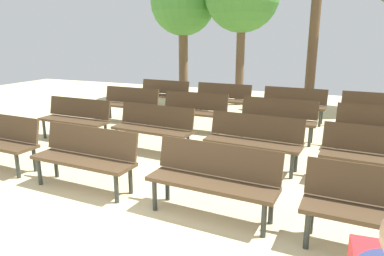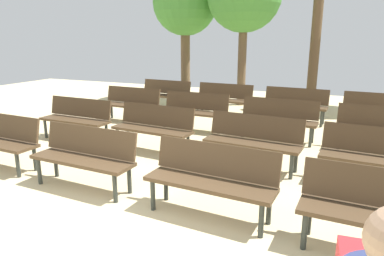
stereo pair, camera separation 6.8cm
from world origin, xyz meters
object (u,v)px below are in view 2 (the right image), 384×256
bench_r3_c0 (165,93)px  bench_r0_c2 (212,176)px  tree_2 (185,4)px  bench_r1_c1 (154,125)px  bench_r3_c2 (295,103)px  bench_r3_c1 (224,97)px  bench_r2_c1 (195,109)px  bench_r1_c2 (253,138)px  bench_r2_c0 (131,102)px  tree_3 (315,49)px  bench_r3_c3 (379,110)px  bench_r1_c0 (77,116)px  bench_r2_c2 (278,117)px  bench_r0_c1 (85,154)px  bench_r2_c3 (382,127)px  bench_r1_c3 (379,154)px

bench_r3_c0 → bench_r0_c2: bearing=-53.8°
tree_2 → bench_r1_c1: bearing=-71.3°
bench_r0_c2 → bench_r3_c2: same height
bench_r3_c1 → bench_r2_c1: bearing=-90.5°
bench_r1_c2 → bench_r2_c0: bearing=156.0°
bench_r3_c1 → tree_3: size_ratio=0.45×
bench_r2_c0 → bench_r3_c3: 6.03m
bench_r3_c1 → tree_3: (2.16, 1.92, 1.28)m
bench_r3_c3 → tree_3: (-1.72, 2.12, 1.28)m
bench_r1_c0 → tree_3: tree_3 is taller
bench_r1_c0 → bench_r2_c2: bearing=24.3°
tree_3 → bench_r2_c0: bearing=-138.8°
tree_3 → bench_r2_c2: bearing=-94.4°
bench_r3_c3 → tree_3: size_ratio=0.46×
bench_r2_c0 → bench_r0_c1: bearing=-63.5°
tree_2 → tree_3: 4.52m
bench_r3_c1 → bench_r3_c3: 3.88m
bench_r1_c0 → bench_r3_c0: bearing=88.7°
bench_r0_c1 → bench_r2_c0: size_ratio=1.00×
bench_r2_c0 → bench_r3_c2: 4.24m
bench_r2_c1 → bench_r2_c3: bearing=-1.0°
bench_r1_c2 → bench_r3_c3: same height
bench_r1_c0 → bench_r3_c0: 3.63m
tree_3 → bench_r3_c3: bearing=-51.0°
bench_r1_c0 → bench_r1_c3: size_ratio=0.99×
bench_r1_c2 → bench_r3_c1: same height
bench_r1_c1 → bench_r2_c3: 4.30m
bench_r2_c3 → tree_2: size_ratio=0.37×
bench_r1_c2 → bench_r3_c0: bearing=138.5°
bench_r3_c2 → bench_r3_c3: same height
tree_3 → bench_r3_c1: bearing=-138.3°
bench_r1_c1 → tree_3: 6.15m
bench_r3_c3 → tree_2: 6.96m
bench_r3_c0 → tree_2: bearing=100.0°
bench_r2_c0 → tree_3: 5.64m
bench_r1_c1 → bench_r1_c2: bearing=1.1°
bench_r0_c1 → bench_r1_c1: bearing=90.3°
bench_r0_c1 → bench_r2_c3: 5.35m
bench_r2_c3 → bench_r1_c1: bearing=-153.6°
bench_r1_c2 → tree_2: tree_2 is taller
bench_r1_c0 → bench_r3_c0: (0.20, 3.63, 0.00)m
bench_r1_c0 → bench_r1_c3: (5.73, -0.25, 0.00)m
bench_r2_c3 → bench_r3_c2: (-1.84, 1.89, 0.00)m
bench_r1_c0 → bench_r3_c1: bearing=61.4°
bench_r2_c0 → tree_2: tree_2 is taller
bench_r1_c3 → bench_r2_c1: size_ratio=1.01×
bench_r1_c0 → bench_r1_c3: 5.73m
bench_r1_c3 → bench_r3_c1: same height
bench_r2_c2 → bench_r0_c1: bearing=-119.4°
bench_r0_c2 → bench_r2_c0: bearing=137.1°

